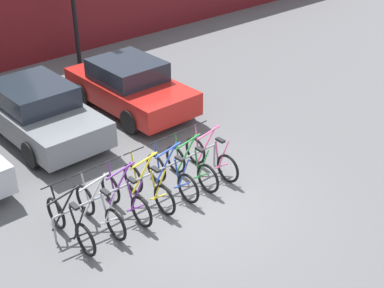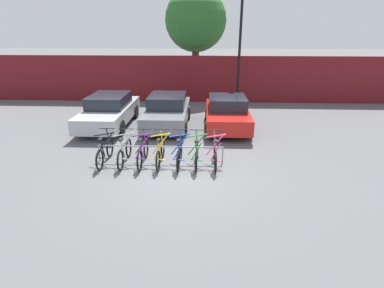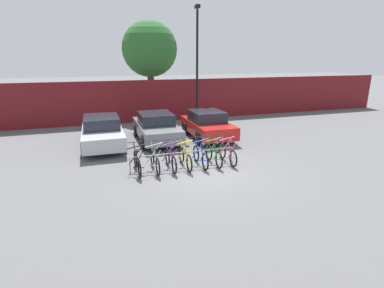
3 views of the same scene
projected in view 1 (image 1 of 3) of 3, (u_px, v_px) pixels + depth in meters
The scene contains 11 objects.
ground_plane at pixel (190, 201), 11.13m from camera, with size 120.00×120.00×0.00m, color #59595B.
bike_rack at pixel (143, 180), 10.93m from camera, with size 4.14×0.04×0.57m.
bicycle_black at pixel (70, 224), 9.84m from camera, with size 0.68×1.71×1.05m.
bicycle_silver at pixel (100, 210), 10.22m from camera, with size 0.68×1.71×1.05m.
bicycle_purple at pixel (125, 198), 10.57m from camera, with size 0.68×1.71×1.05m.
bicycle_yellow at pixel (148, 187), 10.90m from camera, with size 0.68×1.71×1.05m.
bicycle_blue at pixel (172, 176), 11.26m from camera, with size 0.68×1.71×1.05m.
bicycle_green at pixel (191, 167), 11.58m from camera, with size 0.68×1.71×1.05m.
bicycle_pink at pixel (211, 157), 11.93m from camera, with size 0.68×1.71×1.05m.
car_grey at pixel (37, 111), 13.28m from camera, with size 1.91×4.23×1.40m.
car_red at pixel (130, 86), 14.66m from camera, with size 1.91×3.94×1.40m.
Camera 1 is at (-6.04, -6.83, 6.49)m, focal length 50.00 mm.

